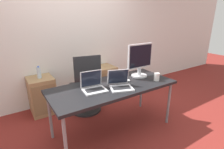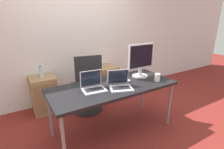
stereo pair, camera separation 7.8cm
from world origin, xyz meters
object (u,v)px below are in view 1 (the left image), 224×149
monitor (140,60)px  coffee_cup_white (157,77)px  water_bottle (39,72)px  laptop_left (94,86)px  coffee_cup_brown (111,78)px  office_chair (86,91)px  cabinet_right (104,81)px  cabinet_left (42,95)px  mouse (129,80)px  laptop_right (120,84)px

monitor → coffee_cup_white: size_ratio=4.44×
water_bottle → coffee_cup_white: 1.97m
laptop_left → coffee_cup_brown: size_ratio=2.74×
office_chair → laptop_left: office_chair is taller
office_chair → cabinet_right: 0.77m
monitor → coffee_cup_brown: 0.58m
cabinet_left → coffee_cup_brown: bearing=-51.8°
cabinet_left → cabinet_right: (1.30, 0.00, 0.00)m
laptop_left → coffee_cup_brown: bearing=18.6°
mouse → coffee_cup_brown: coffee_cup_brown is taller
water_bottle → monitor: (1.35, -1.05, 0.25)m
cabinet_right → monitor: size_ratio=1.25×
laptop_right → coffee_cup_brown: (0.00, 0.25, 0.01)m
water_bottle → monitor: size_ratio=0.40×
cabinet_left → laptop_right: 1.58m
mouse → coffee_cup_white: coffee_cup_white is taller
mouse → coffee_cup_white: size_ratio=0.53×
cabinet_left → cabinet_right: same height
office_chair → laptop_right: size_ratio=2.92×
cabinet_right → laptop_left: (-0.84, -1.14, 0.47)m
office_chair → cabinet_right: size_ratio=1.65×
laptop_right → monitor: (0.54, 0.23, 0.22)m
cabinet_left → water_bottle: 0.43m
cabinet_right → monitor: monitor is taller
monitor → water_bottle: bearing=142.0°
cabinet_left → coffee_cup_white: 2.03m
coffee_cup_brown → cabinet_right: bearing=64.3°
monitor → coffee_cup_white: (0.08, -0.30, -0.21)m
coffee_cup_white → office_chair: bearing=129.7°
office_chair → coffee_cup_brown: 0.73m
office_chair → monitor: size_ratio=2.05×
water_bottle → laptop_left: laptop_left is taller
laptop_right → laptop_left: bearing=158.4°
cabinet_left → water_bottle: water_bottle is taller
cabinet_right → water_bottle: (-1.30, 0.00, 0.43)m
water_bottle → coffee_cup_white: (1.43, -1.36, 0.05)m
cabinet_right → laptop_left: laptop_left is taller
cabinet_right → coffee_cup_brown: bearing=-115.7°
water_bottle → mouse: bearing=-47.7°
laptop_right → coffee_cup_brown: 0.25m
laptop_right → water_bottle: bearing=122.2°
water_bottle → coffee_cup_brown: size_ratio=1.80×
cabinet_right → coffee_cup_brown: coffee_cup_brown is taller
cabinet_right → water_bottle: water_bottle is taller
office_chair → coffee_cup_white: office_chair is taller
laptop_right → mouse: size_ratio=5.94×
laptop_left → laptop_right: bearing=-21.6°
laptop_left → mouse: (0.59, -0.01, -0.04)m
cabinet_left → monitor: size_ratio=1.25×
laptop_left → monitor: 0.91m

